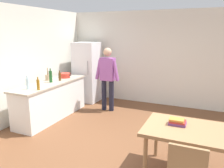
# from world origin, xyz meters

# --- Properties ---
(ground_plane) EXTENTS (14.00, 14.00, 0.00)m
(ground_plane) POSITION_xyz_m (0.00, 0.00, 0.00)
(ground_plane) COLOR brown
(wall_back) EXTENTS (6.40, 0.12, 2.70)m
(wall_back) POSITION_xyz_m (0.00, 3.00, 1.35)
(wall_back) COLOR silver
(wall_back) RESTS_ON ground_plane
(wall_left) EXTENTS (0.12, 5.60, 2.70)m
(wall_left) POSITION_xyz_m (-2.60, 0.20, 1.35)
(wall_left) COLOR silver
(wall_left) RESTS_ON ground_plane
(kitchen_counter) EXTENTS (0.64, 2.20, 0.90)m
(kitchen_counter) POSITION_xyz_m (-2.00, 0.80, 0.45)
(kitchen_counter) COLOR white
(kitchen_counter) RESTS_ON ground_plane
(refrigerator) EXTENTS (0.70, 0.67, 1.80)m
(refrigerator) POSITION_xyz_m (-1.90, 2.40, 0.90)
(refrigerator) COLOR white
(refrigerator) RESTS_ON ground_plane
(person) EXTENTS (0.70, 0.22, 1.70)m
(person) POSITION_xyz_m (-0.95, 1.85, 0.98)
(person) COLOR #1E1E2D
(person) RESTS_ON ground_plane
(dining_table) EXTENTS (1.40, 0.90, 0.75)m
(dining_table) POSITION_xyz_m (1.40, -0.30, 0.67)
(dining_table) COLOR #9E754C
(dining_table) RESTS_ON ground_plane
(cooking_pot) EXTENTS (0.40, 0.28, 0.12)m
(cooking_pot) POSITION_xyz_m (-2.03, 1.44, 0.96)
(cooking_pot) COLOR red
(cooking_pot) RESTS_ON kitchen_counter
(utensil_jar) EXTENTS (0.11, 0.11, 0.32)m
(utensil_jar) POSITION_xyz_m (-2.22, 0.97, 0.98)
(utensil_jar) COLOR tan
(utensil_jar) RESTS_ON kitchen_counter
(bottle_water_clear) EXTENTS (0.07, 0.07, 0.30)m
(bottle_water_clear) POSITION_xyz_m (-2.01, 0.07, 1.03)
(bottle_water_clear) COLOR silver
(bottle_water_clear) RESTS_ON kitchen_counter
(bottle_beer_brown) EXTENTS (0.06, 0.06, 0.26)m
(bottle_beer_brown) POSITION_xyz_m (-1.92, 1.07, 1.01)
(bottle_beer_brown) COLOR #5B3314
(bottle_beer_brown) RESTS_ON kitchen_counter
(bottle_wine_green) EXTENTS (0.08, 0.08, 0.34)m
(bottle_wine_green) POSITION_xyz_m (-2.00, 0.82, 1.05)
(bottle_wine_green) COLOR #1E5123
(bottle_wine_green) RESTS_ON kitchen_counter
(bottle_oil_amber) EXTENTS (0.06, 0.06, 0.28)m
(bottle_oil_amber) POSITION_xyz_m (-1.77, 0.12, 1.02)
(bottle_oil_amber) COLOR #996619
(bottle_oil_amber) RESTS_ON kitchen_counter
(book_stack) EXTENTS (0.25, 0.18, 0.09)m
(book_stack) POSITION_xyz_m (1.16, -0.22, 0.79)
(book_stack) COLOR #753D7F
(book_stack) RESTS_ON dining_table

